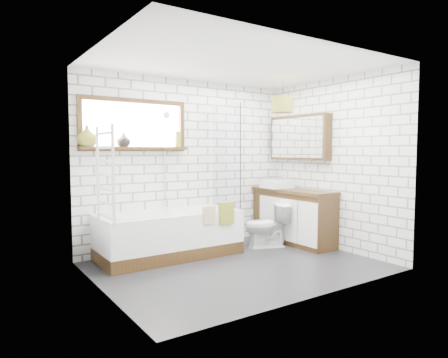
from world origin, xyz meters
TOP-DOWN VIEW (x-y plane):
  - floor at (0.00, 0.00)m, footprint 3.40×2.60m
  - ceiling at (0.00, 0.00)m, footprint 3.40×2.60m
  - wall_back at (0.00, 1.30)m, footprint 3.40×0.01m
  - wall_front at (0.00, -1.30)m, footprint 3.40×0.01m
  - wall_left at (-1.70, 0.00)m, footprint 0.01×2.60m
  - wall_right at (1.70, 0.00)m, footprint 0.01×2.60m
  - window at (-0.85, 1.26)m, footprint 1.52×0.16m
  - towel_radiator at (-1.66, 0.00)m, footprint 0.06×0.52m
  - mirror_cabinet at (1.62, 0.60)m, footprint 0.16×1.20m
  - shower_riser at (-0.40, 1.26)m, footprint 0.02×0.02m
  - bathtub at (-0.52, 0.88)m, footprint 1.90×0.84m
  - shower_screen at (0.41, 0.88)m, footprint 0.02×0.72m
  - towel_green at (0.13, 0.46)m, footprint 0.22×0.06m
  - towel_beige at (-0.15, 0.46)m, footprint 0.18×0.05m
  - vanity at (1.46, 0.55)m, footprint 0.48×1.48m
  - basin at (1.40, 0.86)m, footprint 0.43×0.38m
  - tap at (1.56, 0.86)m, footprint 0.03×0.03m
  - toilet at (0.92, 0.56)m, footprint 0.57×0.74m
  - vase_olive at (-1.50, 1.23)m, footprint 0.26×0.26m
  - vase_dark at (-1.02, 1.23)m, footprint 0.22×0.22m
  - bottle at (-0.20, 1.23)m, footprint 0.08×0.08m
  - pendant at (0.99, 0.30)m, footprint 0.30×0.30m

SIDE VIEW (x-z plane):
  - floor at x=0.00m, z-range -0.01..0.00m
  - bathtub at x=-0.52m, z-range 0.00..0.62m
  - toilet at x=0.92m, z-range 0.00..0.66m
  - vanity at x=1.46m, z-range 0.00..0.84m
  - towel_green at x=0.13m, z-range 0.44..0.75m
  - towel_beige at x=-0.15m, z-range 0.48..0.71m
  - basin at x=1.40m, z-range 0.84..0.97m
  - tap at x=1.56m, z-range 0.89..1.04m
  - towel_radiator at x=-1.66m, z-range 0.70..1.70m
  - wall_back at x=0.00m, z-range 0.00..2.50m
  - wall_front at x=0.00m, z-range 0.00..2.50m
  - wall_left at x=-1.70m, z-range 0.00..2.50m
  - wall_right at x=1.70m, z-range 0.00..2.50m
  - shower_riser at x=-0.40m, z-range 0.70..2.00m
  - shower_screen at x=0.41m, z-range 0.62..2.12m
  - vase_dark at x=-1.02m, z-range 1.48..1.67m
  - bottle at x=-0.20m, z-range 1.48..1.71m
  - vase_olive at x=-1.50m, z-range 1.48..1.75m
  - mirror_cabinet at x=1.62m, z-range 1.30..2.00m
  - window at x=-0.85m, z-range 1.46..2.14m
  - pendant at x=0.99m, z-range 1.99..2.21m
  - ceiling at x=0.00m, z-range 2.50..2.51m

